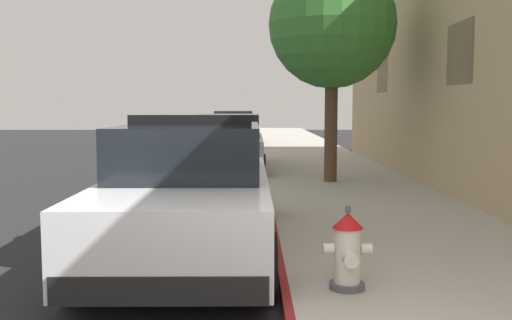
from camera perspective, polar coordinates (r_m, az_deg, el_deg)
The scene contains 8 objects.
ground_plane at distance 13.59m, azimuth -17.59°, elevation -2.84°, with size 34.05×60.00×0.20m, color #232326.
sidewalk_pavement at distance 13.11m, azimuth 8.33°, elevation -2.20°, with size 3.29×60.00×0.14m, color #ADA89E.
curb_painted_edge at distance 12.96m, azimuth 0.94°, elevation -2.23°, with size 0.08×60.00×0.14m, color maroon.
police_cruiser at distance 7.01m, azimuth -6.49°, elevation -3.21°, with size 1.94×4.84×1.68m.
parked_car_silver_ahead at distance 15.56m, azimuth -2.78°, elevation 1.53°, with size 1.94×4.84×1.56m.
parked_car_dark_far at distance 25.69m, azimuth -2.19°, elevation 3.06°, with size 1.94×4.84×1.56m.
fire_hydrant at distance 5.30m, azimuth 9.06°, elevation -8.92°, with size 0.44×0.40×0.76m.
street_tree at distance 12.76m, azimuth 7.57°, elevation 13.09°, with size 2.73×2.73×4.76m.
Camera 1 is at (-0.34, -2.85, 1.79)m, focal length 40.32 mm.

